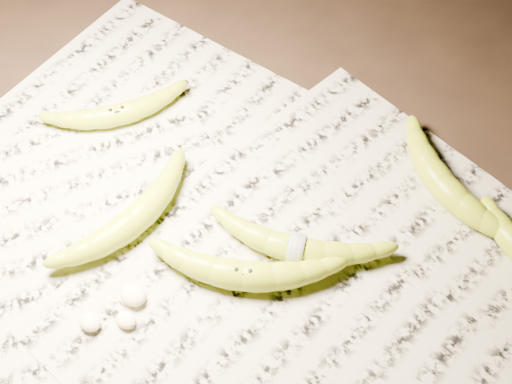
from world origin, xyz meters
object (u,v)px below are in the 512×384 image
Objects in this scene: banana_left_b at (134,219)px; banana_center at (244,274)px; banana_upper_a at (444,184)px; banana_taped at (297,248)px; banana_left_a at (117,113)px.

banana_left_b is 0.95× the size of banana_center.
banana_left_b is at bearing -111.44° from banana_upper_a.
banana_upper_a reaches higher than banana_taped.
banana_left_b is at bearing 157.08° from banana_center.
banana_taped is 0.23m from banana_upper_a.
banana_left_b is 1.00× the size of banana_upper_a.
banana_left_a is 0.35m from banana_taped.
banana_left_b is at bearing -94.74° from banana_left_a.
banana_taped is 1.05× the size of banana_upper_a.
banana_left_a is at bearing 131.53° from banana_center.
banana_upper_a is (0.14, 0.28, -0.00)m from banana_center.
banana_upper_a is at bearing 40.05° from banana_taped.
banana_taped is at bearing 36.43° from banana_center.
banana_left_b reaches higher than banana_taped.
banana_left_a is 0.89× the size of banana_taped.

